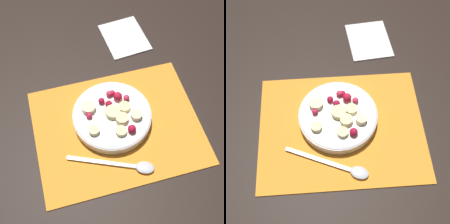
% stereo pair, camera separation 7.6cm
% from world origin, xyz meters
% --- Properties ---
extents(ground_plane, '(3.00, 3.00, 0.00)m').
position_xyz_m(ground_plane, '(0.00, 0.00, 0.00)').
color(ground_plane, black).
extents(placemat, '(0.41, 0.32, 0.01)m').
position_xyz_m(placemat, '(0.00, 0.00, 0.00)').
color(placemat, orange).
rests_on(placemat, ground_plane).
extents(fruit_bowl, '(0.20, 0.20, 0.05)m').
position_xyz_m(fruit_bowl, '(0.01, -0.02, 0.02)').
color(fruit_bowl, white).
rests_on(fruit_bowl, placemat).
extents(spoon, '(0.20, 0.10, 0.01)m').
position_xyz_m(spoon, '(0.00, 0.11, 0.01)').
color(spoon, silver).
rests_on(spoon, placemat).
extents(napkin, '(0.13, 0.16, 0.01)m').
position_xyz_m(napkin, '(-0.10, -0.29, 0.00)').
color(napkin, white).
rests_on(napkin, ground_plane).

